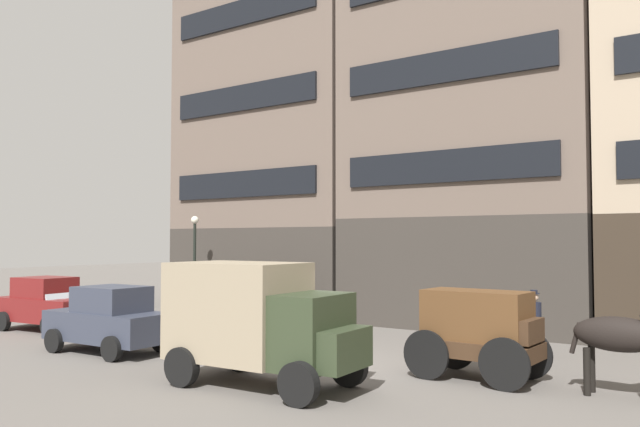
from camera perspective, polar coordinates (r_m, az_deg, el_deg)
name	(u,v)px	position (r m, az deg, el deg)	size (l,w,h in m)	color
ground_plane	(326,368)	(15.64, 0.57, -13.94)	(120.00, 120.00, 0.00)	#605B56
building_far_left	(288,143)	(29.04, -2.92, 6.44)	(9.44, 6.71, 15.13)	#38332D
building_center_left	(477,85)	(24.98, 14.21, 11.32)	(9.41, 6.71, 17.98)	#38332D
cargo_wagon	(479,328)	(14.61, 14.32, -10.11)	(2.98, 1.66, 1.98)	#3D2819
draft_horse	(623,334)	(13.85, 26.02, -9.85)	(2.35, 0.69, 2.30)	black
delivery_truck_near	(259,319)	(13.61, -5.59, -9.57)	(4.41, 2.27, 2.62)	#2D3823
sedan_dark	(47,304)	(23.73, -23.72, -7.57)	(3.82, 2.11, 1.83)	maroon
sedan_light	(109,319)	(18.51, -18.76, -9.15)	(3.75, 1.96, 1.83)	#333847
sedan_parked_curb	(237,301)	(22.94, -7.57, -7.94)	(3.79, 2.03, 1.83)	gray
pedestrian_officer	(534,321)	(17.64, 19.03, -9.26)	(0.50, 0.50, 1.79)	black
streetlamp_curbside	(195,251)	(26.45, -11.40, -3.37)	(0.32, 0.32, 4.12)	black
fire_hydrant_curbside	(457,328)	(19.89, 12.42, -10.16)	(0.24, 0.24, 0.83)	maroon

